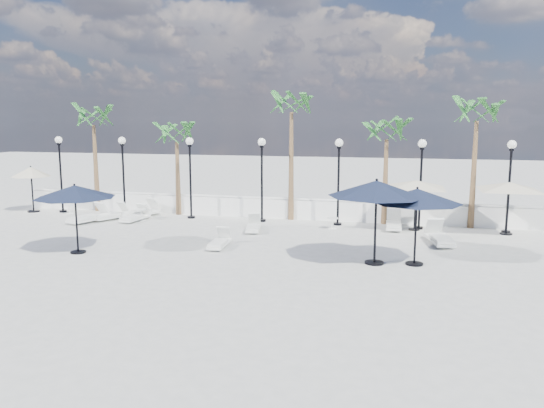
% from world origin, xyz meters
% --- Properties ---
extents(ground, '(100.00, 100.00, 0.00)m').
position_xyz_m(ground, '(0.00, 0.00, 0.00)').
color(ground, '#A1A19C').
rests_on(ground, ground).
extents(balustrade, '(26.00, 0.30, 1.01)m').
position_xyz_m(balustrade, '(0.00, 7.50, 0.47)').
color(balustrade, white).
rests_on(balustrade, ground).
extents(lamppost_0, '(0.36, 0.36, 3.84)m').
position_xyz_m(lamppost_0, '(-10.50, 6.50, 2.49)').
color(lamppost_0, black).
rests_on(lamppost_0, ground).
extents(lamppost_1, '(0.36, 0.36, 3.84)m').
position_xyz_m(lamppost_1, '(-7.00, 6.50, 2.49)').
color(lamppost_1, black).
rests_on(lamppost_1, ground).
extents(lamppost_2, '(0.36, 0.36, 3.84)m').
position_xyz_m(lamppost_2, '(-3.50, 6.50, 2.49)').
color(lamppost_2, black).
rests_on(lamppost_2, ground).
extents(lamppost_3, '(0.36, 0.36, 3.84)m').
position_xyz_m(lamppost_3, '(0.00, 6.50, 2.49)').
color(lamppost_3, black).
rests_on(lamppost_3, ground).
extents(lamppost_4, '(0.36, 0.36, 3.84)m').
position_xyz_m(lamppost_4, '(3.50, 6.50, 2.49)').
color(lamppost_4, black).
rests_on(lamppost_4, ground).
extents(lamppost_5, '(0.36, 0.36, 3.84)m').
position_xyz_m(lamppost_5, '(7.00, 6.50, 2.49)').
color(lamppost_5, black).
rests_on(lamppost_5, ground).
extents(lamppost_6, '(0.36, 0.36, 3.84)m').
position_xyz_m(lamppost_6, '(10.50, 6.50, 2.49)').
color(lamppost_6, black).
rests_on(lamppost_6, ground).
extents(palm_0, '(2.60, 2.60, 5.50)m').
position_xyz_m(palm_0, '(-9.00, 7.30, 4.53)').
color(palm_0, brown).
rests_on(palm_0, ground).
extents(palm_1, '(2.60, 2.60, 4.70)m').
position_xyz_m(palm_1, '(-4.50, 7.30, 3.75)').
color(palm_1, brown).
rests_on(palm_1, ground).
extents(palm_2, '(2.60, 2.60, 6.10)m').
position_xyz_m(palm_2, '(1.20, 7.30, 5.12)').
color(palm_2, brown).
rests_on(palm_2, ground).
extents(palm_3, '(2.60, 2.60, 4.90)m').
position_xyz_m(palm_3, '(5.50, 7.30, 3.95)').
color(palm_3, brown).
rests_on(palm_3, ground).
extents(palm_4, '(2.60, 2.60, 5.70)m').
position_xyz_m(palm_4, '(9.20, 7.30, 4.73)').
color(palm_4, brown).
rests_on(palm_4, ground).
extents(lounger_0, '(0.77, 1.83, 0.66)m').
position_xyz_m(lounger_0, '(-5.72, 5.16, 0.22)').
color(lounger_0, silver).
rests_on(lounger_0, ground).
extents(lounger_1, '(1.25, 2.14, 0.76)m').
position_xyz_m(lounger_1, '(-7.65, 4.39, 0.26)').
color(lounger_1, silver).
rests_on(lounger_1, ground).
extents(lounger_2, '(1.36, 2.14, 0.77)m').
position_xyz_m(lounger_2, '(-5.98, 6.22, 0.26)').
color(lounger_2, silver).
rests_on(lounger_2, ground).
extents(lounger_3, '(1.27, 1.92, 0.69)m').
position_xyz_m(lounger_3, '(-7.01, 5.25, 0.23)').
color(lounger_3, silver).
rests_on(lounger_3, ground).
extents(lounger_4, '(0.85, 1.73, 0.62)m').
position_xyz_m(lounger_4, '(0.21, 4.31, 0.21)').
color(lounger_4, silver).
rests_on(lounger_4, ground).
extents(lounger_5, '(0.64, 1.66, 0.61)m').
position_xyz_m(lounger_5, '(-0.22, 1.25, 0.20)').
color(lounger_5, silver).
rests_on(lounger_5, ground).
extents(lounger_6, '(1.06, 2.16, 0.78)m').
position_xyz_m(lounger_6, '(7.68, 3.74, 0.26)').
color(lounger_6, silver).
rests_on(lounger_6, ground).
extents(lounger_7, '(0.69, 1.96, 0.73)m').
position_xyz_m(lounger_7, '(5.95, 6.22, 0.24)').
color(lounger_7, silver).
rests_on(lounger_7, ground).
extents(side_table_0, '(0.46, 0.46, 0.44)m').
position_xyz_m(side_table_0, '(-9.89, 6.17, 0.27)').
color(side_table_0, silver).
rests_on(side_table_0, ground).
extents(side_table_1, '(0.55, 0.55, 0.53)m').
position_xyz_m(side_table_1, '(-5.55, 5.41, 0.32)').
color(side_table_1, silver).
rests_on(side_table_1, ground).
extents(side_table_2, '(0.50, 0.50, 0.49)m').
position_xyz_m(side_table_2, '(3.38, 5.60, 0.29)').
color(side_table_2, silver).
rests_on(side_table_2, ground).
extents(parasol_navy_left, '(2.79, 2.79, 2.46)m').
position_xyz_m(parasol_navy_left, '(-4.80, -0.72, 2.17)').
color(parasol_navy_left, black).
rests_on(parasol_navy_left, ground).
extents(parasol_navy_mid, '(2.85, 2.85, 2.55)m').
position_xyz_m(parasol_navy_mid, '(6.71, 0.53, 2.24)').
color(parasol_navy_mid, black).
rests_on(parasol_navy_mid, ground).
extents(parasol_navy_right, '(3.13, 3.13, 2.80)m').
position_xyz_m(parasol_navy_right, '(5.44, 0.33, 2.46)').
color(parasol_navy_right, black).
rests_on(parasol_navy_right, ground).
extents(parasol_cream_sq_a, '(4.66, 4.66, 2.29)m').
position_xyz_m(parasol_cream_sq_a, '(6.81, 6.20, 2.12)').
color(parasol_cream_sq_a, black).
rests_on(parasol_cream_sq_a, ground).
extents(parasol_cream_sq_b, '(4.62, 4.62, 2.32)m').
position_xyz_m(parasol_cream_sq_b, '(10.46, 6.20, 2.14)').
color(parasol_cream_sq_b, black).
rests_on(parasol_cream_sq_b, ground).
extents(parasol_cream_small, '(1.92, 1.92, 2.36)m').
position_xyz_m(parasol_cream_small, '(-12.00, 6.20, 2.02)').
color(parasol_cream_small, black).
rests_on(parasol_cream_small, ground).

